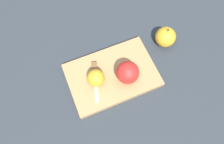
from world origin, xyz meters
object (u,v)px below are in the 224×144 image
object	(u,v)px
knife	(95,72)
apple_whole	(165,37)
apple_half_right	(96,78)
apple_half_left	(128,72)

from	to	relation	value
knife	apple_whole	size ratio (longest dim) A/B	1.61
apple_half_right	apple_whole	bearing A→B (deg)	-67.40
apple_whole	apple_half_left	bearing A→B (deg)	24.41
apple_half_right	apple_whole	xyz separation A→B (m)	(-0.34, -0.07, -0.01)
apple_half_right	knife	world-z (taller)	apple_half_right
apple_half_left	knife	bearing A→B (deg)	15.24
apple_whole	apple_half_right	bearing A→B (deg)	11.88
apple_half_right	apple_whole	size ratio (longest dim) A/B	0.70
knife	apple_half_right	bearing A→B (deg)	4.31
apple_half_right	knife	bearing A→B (deg)	-1.51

